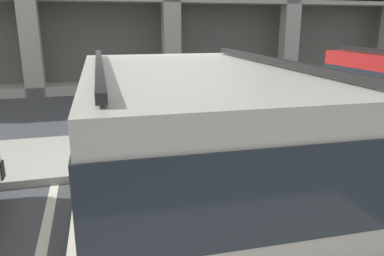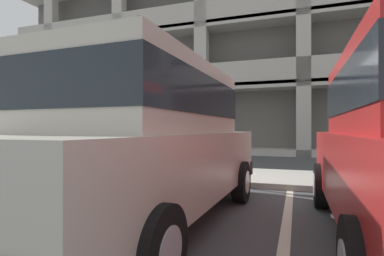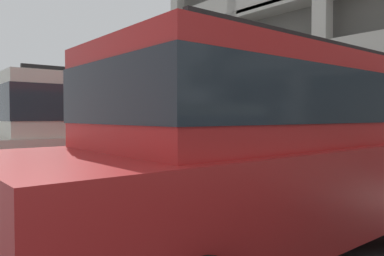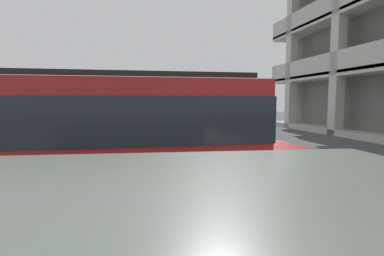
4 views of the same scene
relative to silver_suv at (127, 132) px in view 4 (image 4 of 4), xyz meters
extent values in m
cube|color=#444749|center=(0.14, 2.43, -1.14)|extent=(80.00, 80.00, 0.10)
cube|color=#ADA89E|center=(0.14, 3.73, -1.03)|extent=(40.00, 2.20, 0.12)
cube|color=#606060|center=(-7.86, 3.73, -0.97)|extent=(0.03, 2.16, 0.00)
cube|color=#606060|center=(-3.86, 3.73, -0.97)|extent=(0.03, 2.16, 0.00)
cube|color=#606060|center=(0.14, 3.73, -0.97)|extent=(0.03, 2.16, 0.00)
cube|color=silver|center=(-4.43, 1.03, -1.08)|extent=(0.12, 4.80, 0.01)
cube|color=silver|center=(-1.38, 1.03, -1.08)|extent=(0.12, 4.80, 0.01)
cube|color=silver|center=(1.66, 1.03, -1.08)|extent=(0.12, 4.80, 0.01)
cube|color=beige|center=(0.00, 0.02, -0.36)|extent=(1.95, 4.74, 0.80)
cube|color=beige|center=(0.00, -0.03, 0.46)|extent=(1.69, 2.95, 0.84)
cube|color=#232B33|center=(0.00, -0.03, 0.48)|extent=(1.71, 2.98, 0.46)
cube|color=black|center=(0.06, 2.33, -0.64)|extent=(1.88, 0.20, 0.24)
cube|color=black|center=(-0.05, -2.29, -0.64)|extent=(1.88, 0.20, 0.24)
cube|color=silver|center=(0.63, 2.37, -0.28)|extent=(0.24, 0.04, 0.14)
cube|color=silver|center=(-0.51, 2.40, -0.28)|extent=(0.24, 0.04, 0.14)
cylinder|color=black|center=(0.94, 1.46, -0.76)|extent=(0.22, 0.66, 0.66)
cylinder|color=#B2B2B7|center=(0.94, 1.46, -0.76)|extent=(0.23, 0.37, 0.36)
cylinder|color=black|center=(-0.87, 1.50, -0.76)|extent=(0.22, 0.66, 0.66)
cylinder|color=#B2B2B7|center=(-0.87, 1.50, -0.76)|extent=(0.23, 0.37, 0.36)
cylinder|color=black|center=(0.87, -1.46, -0.76)|extent=(0.22, 0.66, 0.66)
cylinder|color=#B2B2B7|center=(0.87, -1.46, -0.76)|extent=(0.23, 0.37, 0.36)
cylinder|color=black|center=(-0.94, -1.41, -0.76)|extent=(0.22, 0.66, 0.66)
cylinder|color=#B2B2B7|center=(-0.94, -1.41, -0.76)|extent=(0.23, 0.37, 0.36)
cube|color=black|center=(0.69, -0.04, 0.92)|extent=(0.11, 2.62, 0.05)
cube|color=black|center=(-0.69, -0.01, 0.92)|extent=(0.11, 2.62, 0.05)
cube|color=silver|center=(-2.90, 0.19, -0.49)|extent=(1.83, 4.45, 0.60)
cube|color=silver|center=(-2.91, -0.11, 0.13)|extent=(1.56, 2.03, 0.64)
cube|color=#232B33|center=(-2.91, -0.11, 0.15)|extent=(1.58, 2.05, 0.35)
cube|color=black|center=(-2.83, 2.35, -0.67)|extent=(1.74, 0.21, 0.24)
cube|color=black|center=(-2.97, -1.97, -0.67)|extent=(1.74, 0.21, 0.24)
cube|color=silver|center=(-2.30, 2.39, -0.43)|extent=(0.24, 0.04, 0.14)
cube|color=silver|center=(-3.36, 2.42, -0.43)|extent=(0.24, 0.04, 0.14)
cylinder|color=black|center=(-2.02, 1.53, -0.79)|extent=(0.18, 0.60, 0.60)
cylinder|color=#B2B2B7|center=(-2.02, 1.53, -0.79)|extent=(0.19, 0.34, 0.33)
cylinder|color=black|center=(-3.69, 1.58, -0.79)|extent=(0.18, 0.60, 0.60)
cylinder|color=#B2B2B7|center=(-3.69, 1.58, -0.79)|extent=(0.19, 0.34, 0.33)
cylinder|color=black|center=(-2.11, -1.20, -0.79)|extent=(0.18, 0.60, 0.60)
cylinder|color=#B2B2B7|center=(-2.11, -1.20, -0.79)|extent=(0.19, 0.34, 0.33)
cylinder|color=black|center=(-3.77, -1.15, -0.79)|extent=(0.18, 0.60, 0.60)
cylinder|color=#B2B2B7|center=(-3.77, -1.15, -0.79)|extent=(0.19, 0.34, 0.33)
cube|color=red|center=(3.04, 0.10, -0.36)|extent=(1.86, 4.71, 0.80)
cube|color=red|center=(3.04, 0.05, 0.46)|extent=(1.63, 2.92, 0.84)
cube|color=#232B33|center=(3.04, 0.05, 0.48)|extent=(1.66, 2.94, 0.46)
cube|color=black|center=(3.03, 2.41, -0.64)|extent=(1.88, 0.17, 0.24)
cube|color=silver|center=(3.60, 2.46, -0.28)|extent=(0.24, 0.03, 0.14)
cube|color=silver|center=(2.46, 2.46, -0.28)|extent=(0.24, 0.03, 0.14)
cylinder|color=black|center=(3.94, 1.56, -0.76)|extent=(0.20, 0.66, 0.66)
cylinder|color=#B2B2B7|center=(3.94, 1.56, -0.76)|extent=(0.22, 0.36, 0.36)
cylinder|color=black|center=(2.13, 1.55, -0.76)|extent=(0.20, 0.66, 0.66)
cylinder|color=#B2B2B7|center=(2.13, 1.55, -0.76)|extent=(0.22, 0.36, 0.36)
cylinder|color=black|center=(2.15, -1.36, -0.76)|extent=(0.20, 0.66, 0.66)
cylinder|color=#B2B2B7|center=(2.15, -1.36, -0.76)|extent=(0.22, 0.36, 0.36)
cube|color=black|center=(3.73, 0.05, 0.92)|extent=(0.06, 2.62, 0.05)
cube|color=black|center=(2.35, 0.05, 0.92)|extent=(0.06, 2.62, 0.05)
cylinder|color=#47474C|center=(0.28, 2.78, -0.39)|extent=(0.07, 0.07, 1.15)
cube|color=#47474C|center=(0.28, 2.78, 0.21)|extent=(0.28, 0.06, 0.06)
cube|color=#424447|center=(0.18, 2.78, 0.35)|extent=(0.15, 0.11, 0.22)
cylinder|color=#9EA8B2|center=(0.18, 2.78, 0.46)|extent=(0.15, 0.11, 0.15)
cube|color=#B7B293|center=(0.18, 2.72, 0.31)|extent=(0.08, 0.01, 0.08)
cube|color=#424447|center=(0.38, 2.78, 0.35)|extent=(0.15, 0.11, 0.22)
cylinder|color=#9EA8B2|center=(0.38, 2.78, 0.46)|extent=(0.15, 0.11, 0.15)
cube|color=#B7B293|center=(0.38, 2.72, 0.31)|extent=(0.08, 0.01, 0.08)
cube|color=#B7B2A8|center=(-11.66, 10.27, 6.41)|extent=(0.60, 0.50, 15.00)
cylinder|color=gold|center=(-3.39, 3.08, -0.69)|extent=(0.20, 0.20, 0.55)
sphere|color=gold|center=(-3.39, 3.08, -0.36)|extent=(0.18, 0.18, 0.18)
cylinder|color=gold|center=(-3.39, 2.93, -0.67)|extent=(0.08, 0.10, 0.08)
cylinder|color=gold|center=(-3.24, 3.08, -0.67)|extent=(0.10, 0.07, 0.07)
camera|label=1|loc=(-0.75, -2.82, 1.21)|focal=35.00mm
camera|label=2|loc=(1.79, -3.35, 0.09)|focal=28.00mm
camera|label=3|loc=(5.45, -2.61, 0.31)|focal=35.00mm
camera|label=4|loc=(6.57, 0.17, 0.67)|focal=28.00mm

